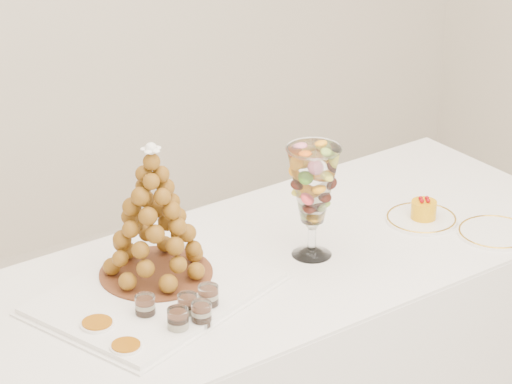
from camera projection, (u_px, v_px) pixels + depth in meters
buffet_table at (265, 376)px, 3.65m from camera, size 2.10×0.96×0.78m
lace_tray at (155, 293)px, 3.30m from camera, size 0.72×0.63×0.02m
macaron_vase at (313, 187)px, 3.43m from camera, size 0.15×0.15×0.33m
cake_plate at (421, 219)px, 3.72m from camera, size 0.22×0.22×0.01m
spare_plate at (495, 233)px, 3.64m from camera, size 0.23×0.23×0.01m
verrine_a at (145, 308)px, 3.18m from camera, size 0.06×0.06×0.07m
verrine_b at (188, 307)px, 3.18m from camera, size 0.07×0.07×0.07m
verrine_c at (208, 299)px, 3.22m from camera, size 0.06×0.06×0.07m
verrine_d at (178, 322)px, 3.11m from camera, size 0.06×0.06×0.08m
verrine_e at (201, 315)px, 3.15m from camera, size 0.06×0.06×0.07m
ramekin_back at (98, 327)px, 3.13m from camera, size 0.09×0.09×0.03m
ramekin_front at (126, 350)px, 3.04m from camera, size 0.08×0.08×0.03m
croquembouche at (154, 212)px, 3.29m from camera, size 0.32×0.32×0.40m
mousse_cake at (424, 209)px, 3.71m from camera, size 0.08×0.08×0.07m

